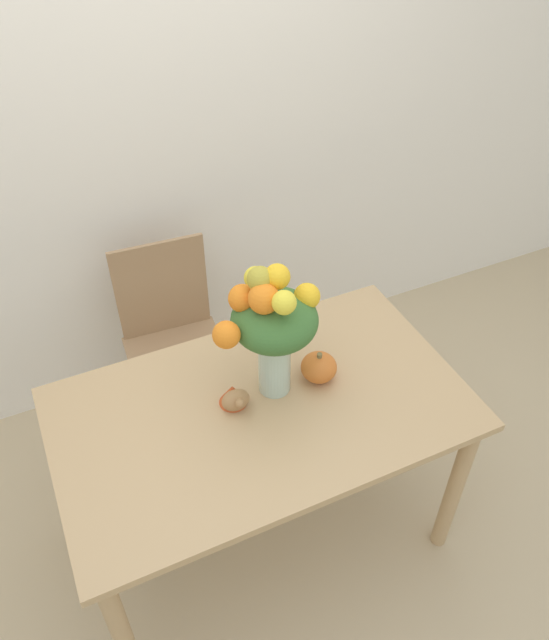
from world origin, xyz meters
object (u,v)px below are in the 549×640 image
Objects in this scene: flower_vase at (272,324)px; pumpkin at (319,367)px; turkey_figurine at (234,397)px; dining_chair_near_window at (174,342)px.

flower_vase is 0.29m from pumpkin.
pumpkin is 0.98× the size of turkey_figurine.
dining_chair_near_window is at bearing 91.56° from turkey_figurine.
flower_vase is at bearing 171.55° from pumpkin.
flower_vase is 3.94× the size of turkey_figurine.
flower_vase is at bearing -72.53° from dining_chair_near_window.
turkey_figurine is (-0.31, 0.01, -0.01)m from pumpkin.
pumpkin is at bearing -8.45° from flower_vase.
flower_vase is 4.02× the size of pumpkin.
flower_vase is at bearing 6.49° from turkey_figurine.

